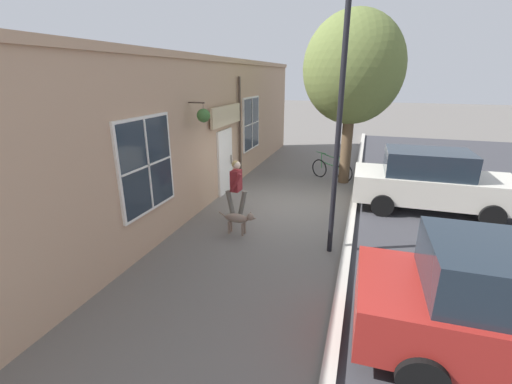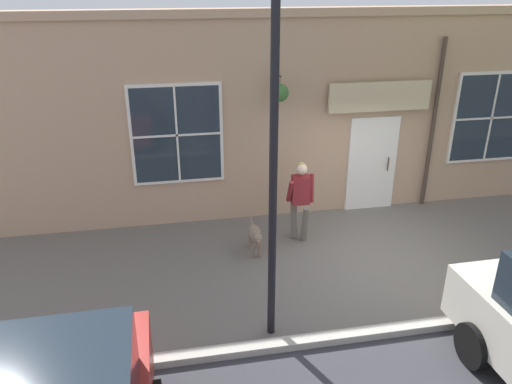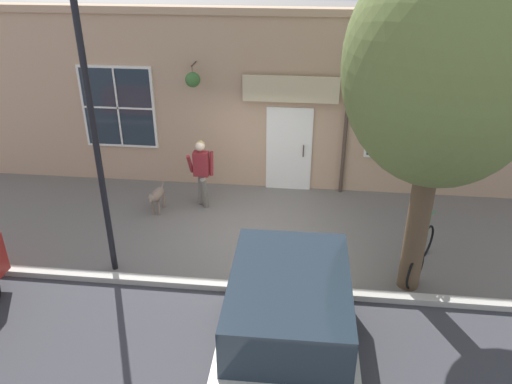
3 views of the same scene
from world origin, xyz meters
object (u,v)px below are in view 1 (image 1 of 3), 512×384
(leaning_bicycle, at_px, (332,169))
(street_lamp, at_px, (342,91))
(dog_on_leash, at_px, (239,219))
(parked_car_mid_block, at_px, (430,181))
(street_tree_by_curb, at_px, (351,72))
(pedestrian_walking, at_px, (236,184))

(leaning_bicycle, height_order, street_lamp, street_lamp)
(dog_on_leash, bearing_deg, parked_car_mid_block, 34.60)
(street_tree_by_curb, bearing_deg, street_lamp, -88.31)
(street_lamp, bearing_deg, leaning_bicycle, 95.75)
(pedestrian_walking, height_order, street_tree_by_curb, street_tree_by_curb)
(leaning_bicycle, height_order, parked_car_mid_block, parked_car_mid_block)
(pedestrian_walking, distance_m, dog_on_leash, 1.19)
(dog_on_leash, relative_size, leaning_bicycle, 0.64)
(street_tree_by_curb, distance_m, leaning_bicycle, 3.51)
(pedestrian_walking, bearing_deg, dog_on_leash, -66.33)
(pedestrian_walking, xyz_separation_m, parked_car_mid_block, (5.08, 2.24, -0.08))
(street_lamp, bearing_deg, dog_on_leash, 175.25)
(leaning_bicycle, xyz_separation_m, parked_car_mid_block, (2.99, -2.33, 0.50))
(dog_on_leash, xyz_separation_m, street_lamp, (2.23, -0.19, 3.04))
(leaning_bicycle, relative_size, parked_car_mid_block, 0.37)
(pedestrian_walking, distance_m, street_tree_by_curb, 5.81)
(street_tree_by_curb, height_order, parked_car_mid_block, street_tree_by_curb)
(dog_on_leash, bearing_deg, street_lamp, -4.75)
(pedestrian_walking, distance_m, parked_car_mid_block, 5.55)
(street_tree_by_curb, bearing_deg, leaning_bicycle, 154.01)
(leaning_bicycle, xyz_separation_m, street_lamp, (0.58, -5.73, 3.07))
(dog_on_leash, distance_m, street_lamp, 3.78)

